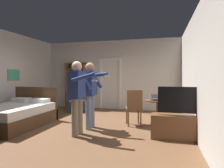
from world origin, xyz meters
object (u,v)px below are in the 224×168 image
at_px(bottle_on_table, 163,97).
at_px(side_table, 158,108).
at_px(wooden_chair, 134,106).
at_px(bed, 16,115).
at_px(bookshelf, 76,84).
at_px(person_blue_shirt, 78,93).
at_px(laptop, 157,98).
at_px(person_striped_shirt, 91,90).
at_px(tv_flatscreen, 181,124).
at_px(suitcase_dark, 76,106).

bearing_deg(bottle_on_table, side_table, 150.26).
height_order(bottle_on_table, wooden_chair, wooden_chair).
height_order(bed, bottle_on_table, bed).
bearing_deg(bookshelf, person_blue_shirt, -64.04).
height_order(laptop, person_striped_shirt, person_striped_shirt).
relative_size(bookshelf, person_striped_shirt, 1.12).
distance_m(side_table, laptop, 0.28).
relative_size(side_table, person_striped_shirt, 0.42).
distance_m(side_table, bottle_on_table, 0.36).
distance_m(laptop, person_blue_shirt, 2.21).
relative_size(bed, person_striped_shirt, 1.15).
xyz_separation_m(bookshelf, wooden_chair, (2.82, -2.30, -0.49)).
height_order(tv_flatscreen, person_striped_shirt, person_striped_shirt).
bearing_deg(laptop, bookshelf, 148.26).
bearing_deg(wooden_chair, person_striped_shirt, -152.40).
bearing_deg(bottle_on_table, person_blue_shirt, -145.15).
bearing_deg(bookshelf, suitcase_dark, -64.73).
height_order(laptop, person_blue_shirt, person_blue_shirt).
distance_m(person_blue_shirt, suitcase_dark, 2.96).
bearing_deg(person_blue_shirt, bed, 170.37).
distance_m(side_table, person_blue_shirt, 2.30).
xyz_separation_m(bookshelf, tv_flatscreen, (3.96, -3.16, -0.71)).
xyz_separation_m(tv_flatscreen, laptop, (-0.53, 1.04, 0.43)).
xyz_separation_m(bookshelf, person_blue_shirt, (1.69, -3.48, -0.05)).
bearing_deg(wooden_chair, person_blue_shirt, -133.90).
bearing_deg(bed, person_striped_shirt, 7.63).
distance_m(bottle_on_table, suitcase_dark, 3.45).
relative_size(side_table, person_blue_shirt, 0.42).
relative_size(bottle_on_table, wooden_chair, 0.24).
xyz_separation_m(bookshelf, bottle_on_table, (3.59, -2.16, -0.23)).
height_order(person_blue_shirt, suitcase_dark, person_blue_shirt).
relative_size(bed, bottle_on_table, 8.25).
distance_m(tv_flatscreen, bottle_on_table, 1.17).
xyz_separation_m(bed, person_blue_shirt, (2.01, -0.34, 0.68)).
xyz_separation_m(bookshelf, side_table, (3.45, -2.08, -0.55)).
distance_m(side_table, suitcase_dark, 3.25).
height_order(bottle_on_table, person_blue_shirt, person_blue_shirt).
xyz_separation_m(bookshelf, laptop, (3.43, -2.12, -0.28)).
xyz_separation_m(side_table, laptop, (-0.02, -0.04, 0.27)).
bearing_deg(suitcase_dark, bookshelf, 98.63).
relative_size(tv_flatscreen, person_blue_shirt, 0.74).
relative_size(bed, bookshelf, 1.02).
distance_m(bookshelf, laptop, 4.04).
distance_m(laptop, wooden_chair, 0.67).
xyz_separation_m(laptop, bottle_on_table, (0.16, -0.04, 0.05)).
relative_size(tv_flatscreen, person_striped_shirt, 0.73).
height_order(bookshelf, bottle_on_table, bookshelf).
bearing_deg(person_blue_shirt, tv_flatscreen, 7.96).
relative_size(laptop, wooden_chair, 0.38).
xyz_separation_m(tv_flatscreen, wooden_chair, (-1.14, 0.86, 0.22)).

